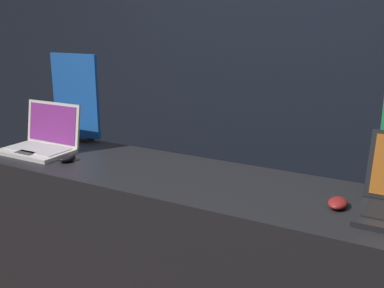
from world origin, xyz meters
The scene contains 6 objects.
wall_back centered at (0.00, 1.57, 1.40)m, with size 8.00×0.05×2.80m.
display_counter centered at (0.00, 0.28, 0.50)m, with size 2.21×0.56×1.00m.
laptop_front centered at (-0.87, 0.26, 1.06)m, with size 0.36×0.27×0.24m.
mouse_front centered at (-0.63, 0.19, 1.01)m, with size 0.07×0.09×0.03m.
promo_stand_front centered at (-0.87, 0.52, 1.23)m, with size 0.32×0.07×0.49m.
mouse_back centered at (0.63, 0.26, 1.01)m, with size 0.07×0.11×0.03m.
Camera 1 is at (0.91, -1.32, 1.65)m, focal length 42.00 mm.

